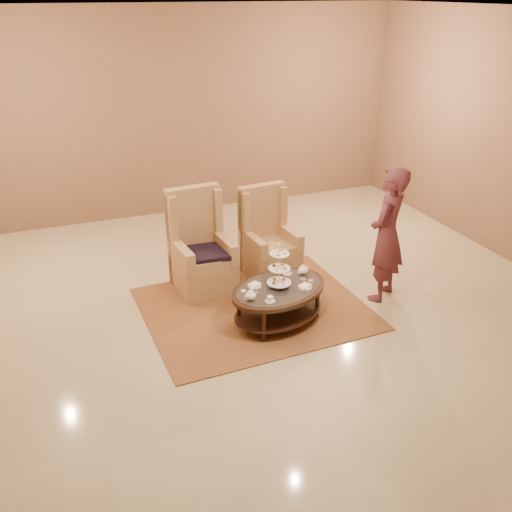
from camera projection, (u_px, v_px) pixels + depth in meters
name	position (u px, v px, depth m)	size (l,w,h in m)	color
ground	(266.00, 315.00, 7.12)	(8.00, 8.00, 0.00)	beige
ceiling	(266.00, 315.00, 7.12)	(8.00, 8.00, 0.02)	silver
wall_back	(178.00, 114.00, 9.74)	(8.00, 0.04, 3.50)	#88644A
rug	(254.00, 308.00, 7.26)	(2.79, 2.35, 0.01)	#9B6B37
tea_table	(279.00, 293.00, 6.83)	(1.49, 1.24, 1.06)	black
armchair_left	(201.00, 255.00, 7.63)	(0.80, 0.82, 1.36)	tan
armchair_right	(268.00, 245.00, 8.03)	(0.74, 0.76, 1.26)	tan
person	(387.00, 235.00, 7.18)	(0.77, 0.73, 1.77)	#5B272F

